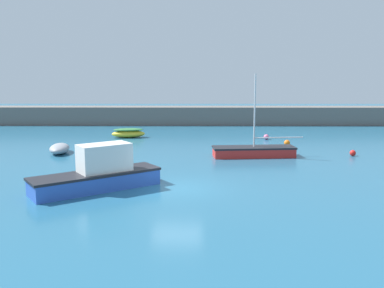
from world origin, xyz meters
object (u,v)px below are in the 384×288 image
object	(u,v)px
mooring_buoy_red	(353,153)
open_tender_yellow	(60,148)
mooring_buoy_pink	(266,137)
mooring_buoy_orange	(287,143)
motorboat_with_cabin	(99,173)
sailboat_tall_mast	(254,151)
rowboat_with_red_cover	(128,133)

from	to	relation	value
mooring_buoy_red	open_tender_yellow	bearing A→B (deg)	177.60
mooring_buoy_pink	mooring_buoy_orange	xyz separation A→B (m)	(1.11, -3.19, 0.01)
motorboat_with_cabin	mooring_buoy_red	size ratio (longest dim) A/B	14.96
sailboat_tall_mast	mooring_buoy_pink	bearing A→B (deg)	-110.44
mooring_buoy_pink	mooring_buoy_red	world-z (taller)	mooring_buoy_pink
sailboat_tall_mast	mooring_buoy_pink	world-z (taller)	sailboat_tall_mast
sailboat_tall_mast	open_tender_yellow	bearing A→B (deg)	-9.82
open_tender_yellow	mooring_buoy_orange	world-z (taller)	open_tender_yellow
sailboat_tall_mast	motorboat_with_cabin	bearing A→B (deg)	38.93
sailboat_tall_mast	mooring_buoy_orange	distance (m)	5.47
rowboat_with_red_cover	motorboat_with_cabin	bearing A→B (deg)	-93.56
rowboat_with_red_cover	open_tender_yellow	distance (m)	8.48
open_tender_yellow	mooring_buoy_orange	size ratio (longest dim) A/B	6.33
mooring_buoy_pink	mooring_buoy_red	size ratio (longest dim) A/B	1.10
open_tender_yellow	mooring_buoy_red	distance (m)	20.54
sailboat_tall_mast	mooring_buoy_red	distance (m)	6.87
mooring_buoy_orange	mooring_buoy_red	world-z (taller)	mooring_buoy_orange
motorboat_with_cabin	mooring_buoy_pink	distance (m)	19.33
rowboat_with_red_cover	mooring_buoy_orange	size ratio (longest dim) A/B	6.55
rowboat_with_red_cover	mooring_buoy_red	world-z (taller)	rowboat_with_red_cover
motorboat_with_cabin	mooring_buoy_red	xyz separation A→B (m)	(15.57, 8.68, -0.58)
rowboat_with_red_cover	mooring_buoy_pink	bearing A→B (deg)	-13.05
sailboat_tall_mast	mooring_buoy_red	bearing A→B (deg)	177.41
rowboat_with_red_cover	mooring_buoy_red	size ratio (longest dim) A/B	7.40
mooring_buoy_orange	mooring_buoy_red	distance (m)	5.52
rowboat_with_red_cover	motorboat_with_cabin	world-z (taller)	motorboat_with_cabin
mooring_buoy_pink	mooring_buoy_orange	size ratio (longest dim) A/B	0.98
open_tender_yellow	sailboat_tall_mast	world-z (taller)	sailboat_tall_mast
mooring_buoy_red	sailboat_tall_mast	bearing A→B (deg)	-177.58
mooring_buoy_red	mooring_buoy_pink	bearing A→B (deg)	122.99
open_tender_yellow	sailboat_tall_mast	distance (m)	13.71
open_tender_yellow	rowboat_with_red_cover	bearing A→B (deg)	144.39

